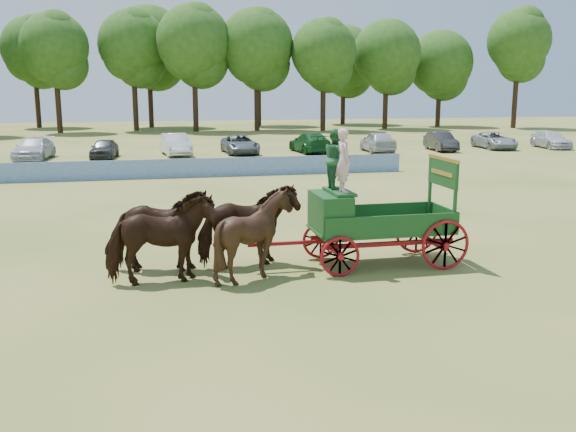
# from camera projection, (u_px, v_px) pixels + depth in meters

# --- Properties ---
(ground) EXTENTS (160.00, 160.00, 0.00)m
(ground) POSITION_uv_depth(u_px,v_px,m) (250.00, 260.00, 18.56)
(ground) COLOR #A68A4B
(ground) RESTS_ON ground
(horse_lead_left) EXTENTS (2.83, 1.49, 2.30)m
(horse_lead_left) POSITION_uv_depth(u_px,v_px,m) (161.00, 240.00, 16.11)
(horse_lead_left) COLOR black
(horse_lead_left) RESTS_ON ground
(horse_lead_right) EXTENTS (2.89, 1.66, 2.30)m
(horse_lead_right) POSITION_uv_depth(u_px,v_px,m) (159.00, 231.00, 17.17)
(horse_lead_right) COLOR black
(horse_lead_right) RESTS_ON ground
(horse_wheel_left) EXTENTS (2.39, 2.20, 2.31)m
(horse_wheel_left) POSITION_uv_depth(u_px,v_px,m) (255.00, 235.00, 16.63)
(horse_wheel_left) COLOR black
(horse_wheel_left) RESTS_ON ground
(horse_wheel_right) EXTENTS (2.91, 1.74, 2.30)m
(horse_wheel_right) POSITION_uv_depth(u_px,v_px,m) (248.00, 226.00, 17.68)
(horse_wheel_right) COLOR black
(horse_wheel_right) RESTS_ON ground
(farm_dray) EXTENTS (6.00, 2.00, 3.85)m
(farm_dray) POSITION_uv_depth(u_px,v_px,m) (356.00, 205.00, 17.71)
(farm_dray) COLOR maroon
(farm_dray) RESTS_ON ground
(sponsor_banner) EXTENTS (26.00, 0.08, 1.05)m
(sponsor_banner) POSITION_uv_depth(u_px,v_px,m) (179.00, 168.00, 35.46)
(sponsor_banner) COLOR #1D47A1
(sponsor_banner) RESTS_ON ground
(parked_cars) EXTENTS (58.40, 6.53, 1.64)m
(parked_cars) POSITION_uv_depth(u_px,v_px,m) (197.00, 145.00, 46.98)
(parked_cars) COLOR silver
(parked_cars) RESTS_ON ground
(treeline) EXTENTS (93.21, 21.79, 14.83)m
(treeline) POSITION_uv_depth(u_px,v_px,m) (139.00, 48.00, 73.84)
(treeline) COLOR #382314
(treeline) RESTS_ON ground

